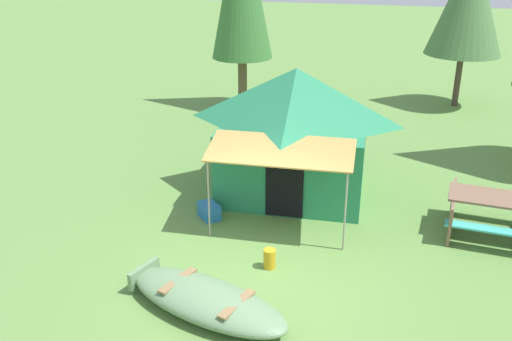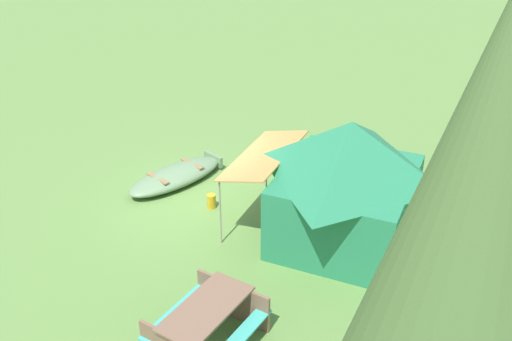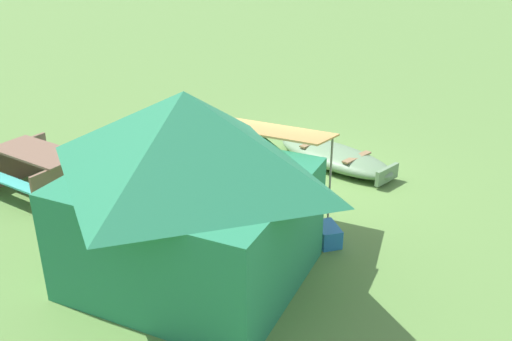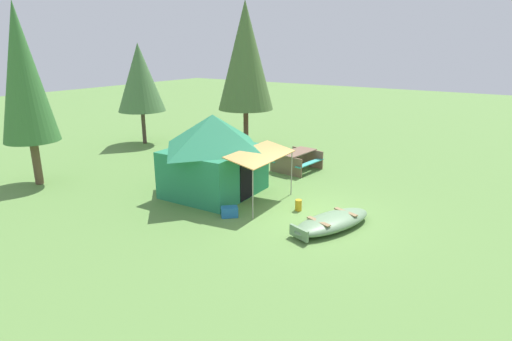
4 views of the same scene
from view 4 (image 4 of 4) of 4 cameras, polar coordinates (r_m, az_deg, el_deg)
name	(u,v)px [view 4 (image 4 of 4)]	position (r m, az deg, el deg)	size (l,w,h in m)	color
ground_plane	(309,214)	(13.03, 7.25, -5.95)	(80.00, 80.00, 0.00)	#5F8A42
beached_rowboat	(332,222)	(12.11, 10.30, -6.86)	(2.98, 1.88, 0.39)	#668860
canvas_cabin_tent	(214,153)	(14.41, -5.77, 2.35)	(3.36, 4.00, 2.77)	#278256
picnic_table	(297,159)	(17.36, 5.59, 1.62)	(1.92, 1.70, 0.80)	brown
cooler_box	(229,212)	(12.74, -3.64, -5.63)	(0.50, 0.32, 0.31)	#256DB0
fuel_can	(298,205)	(13.23, 5.80, -4.71)	(0.21, 0.21, 0.35)	gold
pine_tree_back_left	(245,56)	(20.50, -1.45, 15.30)	(2.67, 2.67, 7.01)	#553329
pine_tree_back_right	(23,74)	(17.01, -29.18, 11.42)	(1.93, 1.93, 6.47)	brown
pine_tree_far_center	(140,78)	(22.47, -15.53, 12.08)	(2.40, 2.40, 5.11)	#4E3C33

